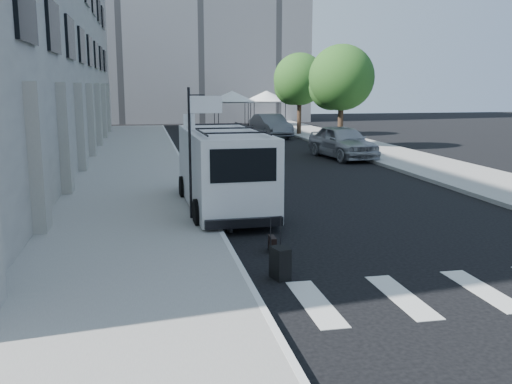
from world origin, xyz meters
name	(u,v)px	position (x,y,z in m)	size (l,w,h in m)	color
ground	(318,251)	(0.00, 0.00, 0.00)	(120.00, 120.00, 0.00)	black
sidewalk_left	(134,161)	(-4.25, 16.00, 0.07)	(4.50, 48.00, 0.15)	gray
sidewalk_right	(362,147)	(9.00, 20.00, 0.07)	(4.00, 56.00, 0.15)	gray
sign_pole	(198,125)	(-2.36, 3.20, 2.65)	(1.03, 0.07, 3.50)	black
tree_near	(339,80)	(7.50, 20.15, 3.97)	(3.80, 3.83, 6.03)	black
tree_far	(298,81)	(7.50, 29.15, 3.97)	(3.80, 3.83, 6.03)	black
tent_left	(232,96)	(4.00, 38.00, 2.71)	(4.00, 4.00, 3.20)	black
tent_right	(266,96)	(7.20, 38.50, 2.71)	(4.00, 4.00, 3.20)	black
businessman	(223,194)	(-1.90, 2.00, 1.02)	(0.74, 0.49, 2.04)	#3D3D40
briefcase	(272,244)	(-1.03, 0.19, 0.17)	(0.12, 0.44, 0.34)	black
suitcase	(280,263)	(-1.30, -1.64, 0.32)	(0.37, 0.49, 1.20)	black
cargo_van	(223,169)	(-1.51, 4.72, 1.23)	(2.40, 6.42, 2.39)	silver
parked_car_a	(343,142)	(6.21, 15.70, 0.85)	(2.01, 4.99, 1.70)	gray
parked_car_b	(271,126)	(5.19, 27.92, 0.83)	(1.75, 5.02, 1.65)	#54575C
parked_car_c	(274,122)	(6.80, 33.91, 0.67)	(1.88, 4.63, 1.34)	#9FA1A6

